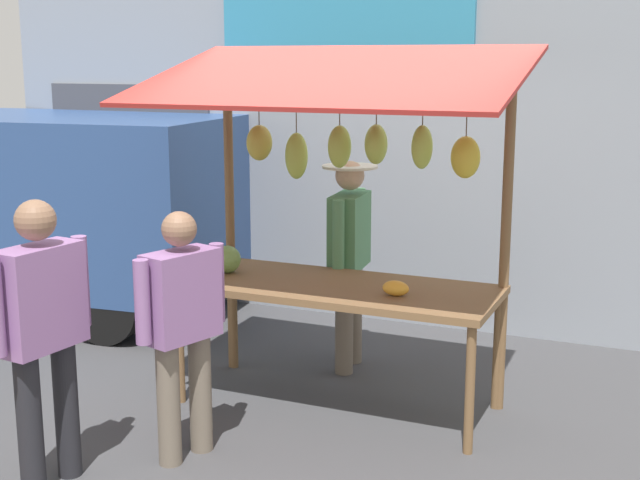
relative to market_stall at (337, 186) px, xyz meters
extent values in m
plane|color=#424244|center=(-0.02, 0.04, -1.56)|extent=(40.00, 40.00, 0.00)
cube|color=#8C939E|center=(-0.02, -2.16, 0.14)|extent=(9.00, 0.25, 3.40)
cube|color=teal|center=(0.78, -2.01, 1.19)|extent=(2.40, 0.06, 0.56)
cube|color=#47474C|center=(3.14, -2.02, -0.46)|extent=(1.90, 0.04, 2.10)
cube|color=brown|center=(-0.02, 0.04, -0.70)|extent=(2.20, 0.90, 0.05)
cylinder|color=brown|center=(1.02, 0.43, -1.14)|extent=(0.06, 0.06, 0.83)
cylinder|color=brown|center=(-1.06, 0.43, -1.14)|extent=(0.06, 0.06, 0.83)
cylinder|color=brown|center=(1.02, -0.35, -1.14)|extent=(0.06, 0.06, 0.83)
cylinder|color=brown|center=(-1.06, -0.35, -1.14)|extent=(0.06, 0.06, 0.83)
cylinder|color=brown|center=(1.04, -0.36, -0.38)|extent=(0.07, 0.07, 2.35)
cylinder|color=brown|center=(-1.08, -0.36, -0.38)|extent=(0.07, 0.07, 2.35)
cylinder|color=brown|center=(-0.02, -0.36, 0.59)|extent=(2.12, 0.06, 0.06)
cube|color=#B72D28|center=(-0.02, 0.19, 0.74)|extent=(2.50, 1.46, 0.39)
cylinder|color=brown|center=(-0.79, -0.35, 0.46)|extent=(0.01, 0.01, 0.26)
ellipsoid|color=yellow|center=(-0.79, -0.35, 0.19)|extent=(0.22, 0.19, 0.29)
cylinder|color=brown|center=(-0.49, -0.32, 0.50)|extent=(0.01, 0.01, 0.19)
ellipsoid|color=#B2CC4C|center=(-0.49, -0.32, 0.25)|extent=(0.19, 0.20, 0.30)
cylinder|color=brown|center=(-0.15, -0.34, 0.49)|extent=(0.01, 0.01, 0.19)
ellipsoid|color=#B2CC4C|center=(-0.15, -0.34, 0.26)|extent=(0.23, 0.25, 0.28)
cylinder|color=brown|center=(0.12, -0.33, 0.49)|extent=(0.01, 0.01, 0.21)
ellipsoid|color=#B2CC4C|center=(0.12, -0.33, 0.23)|extent=(0.22, 0.23, 0.30)
cylinder|color=brown|center=(0.48, -0.37, 0.45)|extent=(0.01, 0.01, 0.28)
ellipsoid|color=#B2CC4C|center=(0.48, -0.37, 0.15)|extent=(0.21, 0.20, 0.34)
cylinder|color=brown|center=(0.75, -0.30, 0.48)|extent=(0.01, 0.01, 0.22)
ellipsoid|color=gold|center=(0.75, -0.30, 0.24)|extent=(0.24, 0.25, 0.26)
ellipsoid|color=gold|center=(-0.48, 0.15, -0.63)|extent=(0.18, 0.12, 0.10)
sphere|color=#729E4C|center=(0.84, 0.05, -0.58)|extent=(0.20, 0.20, 0.20)
cylinder|color=#726656|center=(0.20, -0.84, -1.15)|extent=(0.14, 0.14, 0.81)
cylinder|color=#726656|center=(0.18, -0.57, -1.15)|extent=(0.14, 0.14, 0.81)
cube|color=#518C5B|center=(0.19, -0.71, -0.45)|extent=(0.27, 0.51, 0.58)
cylinder|color=#518C5B|center=(0.22, -1.01, -0.43)|extent=(0.09, 0.09, 0.53)
cylinder|color=#518C5B|center=(0.16, -0.40, -0.43)|extent=(0.09, 0.09, 0.53)
sphere|color=tan|center=(0.19, -0.71, -0.02)|extent=(0.22, 0.22, 0.22)
cylinder|color=beige|center=(0.19, -0.71, 0.04)|extent=(0.43, 0.43, 0.02)
cylinder|color=#232328|center=(1.05, 1.91, -1.15)|extent=(0.14, 0.14, 0.82)
cylinder|color=#232328|center=(1.02, 1.64, -1.15)|extent=(0.14, 0.14, 0.82)
cube|color=#93669E|center=(1.04, 1.78, -0.45)|extent=(0.27, 0.52, 0.58)
cylinder|color=#93669E|center=(1.00, 1.47, -0.42)|extent=(0.09, 0.09, 0.54)
sphere|color=#8C664C|center=(1.04, 1.78, -0.01)|extent=(0.23, 0.23, 0.23)
cylinder|color=#726656|center=(0.56, 1.29, -1.18)|extent=(0.14, 0.14, 0.76)
cylinder|color=#726656|center=(0.48, 1.04, -1.18)|extent=(0.14, 0.14, 0.76)
cube|color=#93669E|center=(0.52, 1.17, -0.53)|extent=(0.34, 0.50, 0.54)
cylinder|color=#93669E|center=(0.60, 1.44, -0.51)|extent=(0.09, 0.09, 0.49)
cylinder|color=#93669E|center=(0.44, 0.89, -0.51)|extent=(0.09, 0.09, 0.49)
sphere|color=#8C664C|center=(0.52, 1.17, -0.13)|extent=(0.21, 0.21, 0.21)
cube|color=#2D4C84|center=(3.88, -1.13, -0.45)|extent=(4.55, 2.25, 1.55)
cylinder|color=black|center=(2.32, -0.44, -1.23)|extent=(0.67, 0.24, 0.66)
cylinder|color=black|center=(2.47, -2.09, -1.23)|extent=(0.67, 0.24, 0.66)
camera|label=1|loc=(-2.22, 5.41, 0.84)|focal=48.90mm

